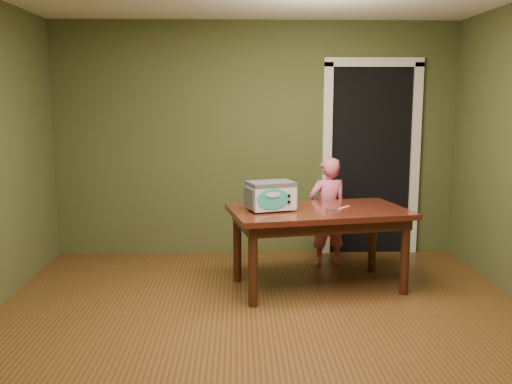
{
  "coord_description": "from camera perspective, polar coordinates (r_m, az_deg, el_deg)",
  "views": [
    {
      "loc": [
        -0.19,
        -3.89,
        1.75
      ],
      "look_at": [
        -0.04,
        1.0,
        0.95
      ],
      "focal_mm": 40.0,
      "sensor_mm": 36.0,
      "label": 1
    }
  ],
  "objects": [
    {
      "name": "floor",
      "position": [
        4.27,
        1.04,
        -14.92
      ],
      "size": [
        5.0,
        5.0,
        0.0
      ],
      "primitive_type": "plane",
      "color": "brown",
      "rests_on": "ground"
    },
    {
      "name": "room_shell",
      "position": [
        3.89,
        1.12,
        8.67
      ],
      "size": [
        4.52,
        5.02,
        2.61
      ],
      "color": "#464D29",
      "rests_on": "ground"
    },
    {
      "name": "doorway",
      "position": [
        6.87,
        10.83,
        3.32
      ],
      "size": [
        1.1,
        0.66,
        2.25
      ],
      "color": "black",
      "rests_on": "ground"
    },
    {
      "name": "dining_table",
      "position": [
        5.29,
        6.3,
        -2.77
      ],
      "size": [
        1.74,
        1.19,
        0.75
      ],
      "rotation": [
        0.0,
        0.0,
        0.19
      ],
      "color": "#3B170D",
      "rests_on": "floor"
    },
    {
      "name": "toy_oven",
      "position": [
        5.15,
        1.49,
        -0.28
      ],
      "size": [
        0.49,
        0.4,
        0.26
      ],
      "rotation": [
        0.0,
        0.0,
        0.31
      ],
      "color": "#4C4F54",
      "rests_on": "dining_table"
    },
    {
      "name": "baking_pan",
      "position": [
        5.21,
        7.5,
        -1.71
      ],
      "size": [
        0.1,
        0.1,
        0.02
      ],
      "color": "silver",
      "rests_on": "dining_table"
    },
    {
      "name": "spatula",
      "position": [
        5.36,
        8.82,
        -1.52
      ],
      "size": [
        0.13,
        0.15,
        0.01
      ],
      "primitive_type": "cube",
      "rotation": [
        0.0,
        0.0,
        0.88
      ],
      "color": "#EABE66",
      "rests_on": "dining_table"
    },
    {
      "name": "child",
      "position": [
        6.04,
        7.18,
        -1.98
      ],
      "size": [
        0.47,
        0.36,
        1.15
      ],
      "primitive_type": "imported",
      "rotation": [
        0.0,
        0.0,
        3.37
      ],
      "color": "#EC6187",
      "rests_on": "floor"
    }
  ]
}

